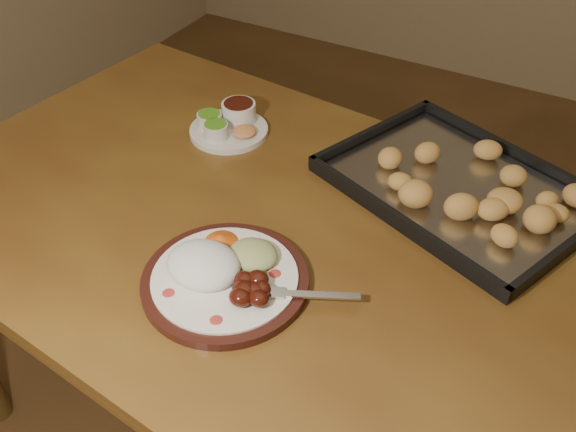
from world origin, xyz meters
The scene contains 5 objects.
ground centered at (0.00, 0.00, 0.00)m, with size 4.00×4.00×0.00m, color brown.
dining_table centered at (-0.22, -0.23, 0.65)m, with size 1.59×1.06×0.75m.
dinner_plate centered at (-0.23, -0.41, 0.77)m, with size 0.37×0.29×0.07m.
condiment_saucer centered at (-0.48, 0.00, 0.77)m, with size 0.18×0.18×0.06m.
baking_tray centered at (0.05, 0.04, 0.77)m, with size 0.60×0.53×0.05m.
Camera 1 is at (0.24, -1.03, 1.55)m, focal length 40.00 mm.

